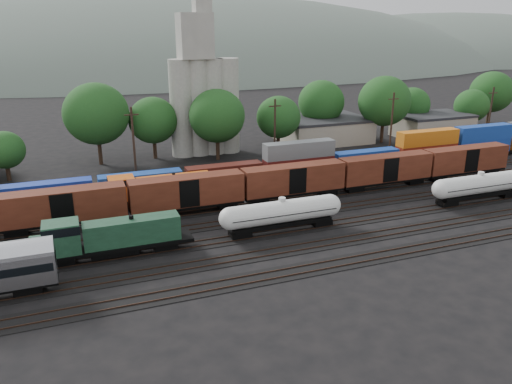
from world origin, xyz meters
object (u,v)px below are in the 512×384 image
object	(u,v)px
green_locomotive	(104,237)
grain_silo	(204,95)
tank_car_a	(282,213)
orange_locomotive	(154,189)

from	to	relation	value
green_locomotive	grain_silo	world-z (taller)	grain_silo
tank_car_a	grain_silo	world-z (taller)	grain_silo
grain_silo	orange_locomotive	bearing A→B (deg)	-119.17
green_locomotive	orange_locomotive	xyz separation A→B (m)	(7.83, 15.00, -0.12)
tank_car_a	orange_locomotive	world-z (taller)	orange_locomotive
tank_car_a	grain_silo	xyz separation A→B (m)	(1.72, 41.00, 8.79)
tank_car_a	grain_silo	size ratio (longest dim) A/B	0.54
green_locomotive	orange_locomotive	world-z (taller)	green_locomotive
orange_locomotive	grain_silo	bearing A→B (deg)	60.83
green_locomotive	grain_silo	xyz separation A→B (m)	(22.35, 41.00, 8.69)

